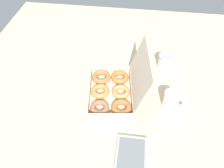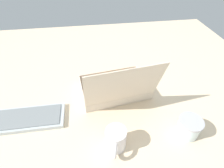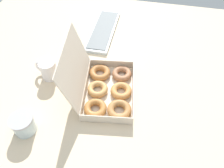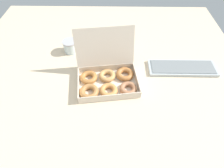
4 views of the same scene
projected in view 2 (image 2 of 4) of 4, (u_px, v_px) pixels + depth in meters
ground_plane at (121, 96)px, 90.77cm from camera, size 180.00×180.00×2.00cm
donut_box at (116, 88)px, 89.21cm from camera, size 36.93×34.04×26.71cm
keyboard at (16, 120)px, 76.97cm from camera, size 41.62×13.47×2.20cm
coffee_mug at (116, 139)px, 65.47cm from camera, size 7.97×11.64×9.64cm
glass_jar at (189, 127)px, 70.52cm from camera, size 9.56×9.56×8.24cm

